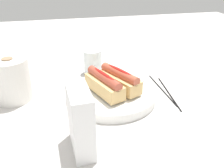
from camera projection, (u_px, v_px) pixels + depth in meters
The scene contains 9 objects.
ground_plane at pixel (110, 96), 0.76m from camera, with size 2.40×2.40×0.00m, color beige.
serving_bowl at pixel (112, 94), 0.74m from camera, with size 0.27×0.27×0.03m.
hotdog_front at pixel (120, 80), 0.74m from camera, with size 0.16×0.11×0.06m.
hotdog_back at pixel (104, 84), 0.71m from camera, with size 0.16×0.10×0.06m.
water_glass at pixel (93, 63), 0.90m from camera, with size 0.07×0.07×0.09m.
paper_towel_roll at pixel (11, 80), 0.72m from camera, with size 0.11×0.11×0.13m.
napkin_box at pixel (81, 121), 0.52m from camera, with size 0.11×0.04×0.15m, color white.
chopstick_near at pixel (162, 89), 0.80m from camera, with size 0.01×0.01×0.22m, color black.
chopstick_far at pixel (169, 93), 0.78m from camera, with size 0.01×0.01×0.22m, color black.
Camera 1 is at (-0.65, 0.15, 0.38)m, focal length 38.60 mm.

